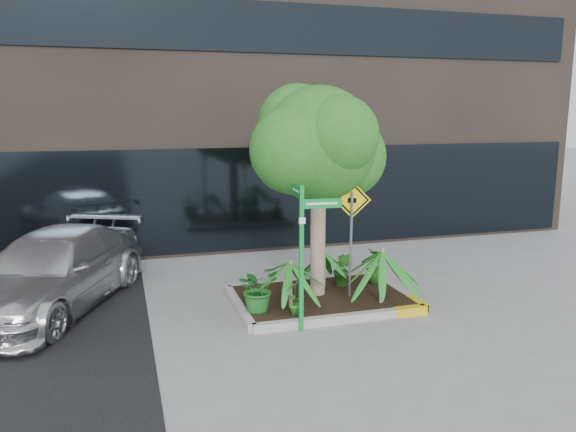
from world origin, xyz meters
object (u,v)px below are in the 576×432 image
object	(u,v)px
parked_car	(53,271)
tree	(318,144)
street_sign_post	(304,242)
cattle_sign	(352,220)

from	to	relation	value
parked_car	tree	bearing A→B (deg)	11.94
parked_car	street_sign_post	xyz separation A→B (m)	(4.08, -2.33, 0.81)
tree	street_sign_post	world-z (taller)	tree
parked_car	cattle_sign	xyz separation A→B (m)	(5.28, -1.49, 0.94)
tree	street_sign_post	xyz separation A→B (m)	(-0.71, -1.30, -1.49)
tree	street_sign_post	size ratio (longest dim) A/B	1.68
tree	parked_car	xyz separation A→B (m)	(-4.79, 1.04, -2.30)
parked_car	cattle_sign	world-z (taller)	cattle_sign
tree	parked_car	size ratio (longest dim) A/B	0.85
tree	cattle_sign	bearing A→B (deg)	-42.86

